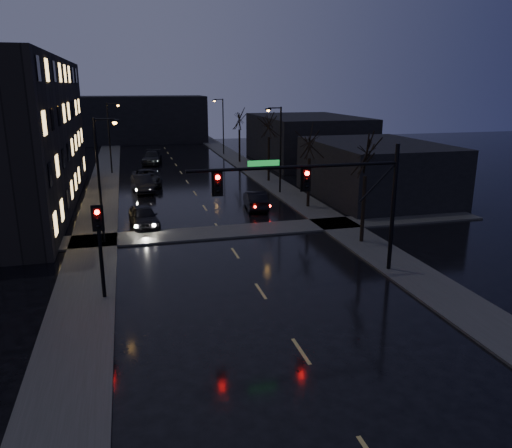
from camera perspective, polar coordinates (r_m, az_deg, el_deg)
ground at (r=18.35m, az=7.34°, el=-17.24°), size 160.00×160.00×0.00m
sidewalk_left at (r=50.26m, az=-17.12°, el=3.62°), size 3.00×140.00×0.12m
sidewalk_right at (r=52.25m, az=1.86°, el=4.75°), size 3.00×140.00×0.12m
sidewalk_cross at (r=34.70m, az=-3.97°, el=-0.91°), size 40.00×3.00×0.12m
commercial_right_near at (r=46.21m, az=13.49°, el=5.96°), size 10.00×14.00×5.00m
commercial_right_far at (r=66.70m, az=5.81°, el=9.60°), size 12.00×18.00×6.00m
far_block at (r=92.46m, az=-12.90°, el=11.58°), size 22.00×10.00×8.00m
signal_mast at (r=25.72m, az=8.31°, el=4.14°), size 11.11×0.41×7.00m
signal_pole_left at (r=24.27m, az=-17.45°, el=-1.65°), size 0.35×0.41×4.53m
tree_near at (r=31.90m, az=12.56°, el=8.60°), size 3.52×3.52×8.08m
tree_mid_a at (r=41.05m, az=6.18°, el=9.82°), size 3.30×3.30×7.58m
tree_mid_b at (r=52.35m, az=1.50°, el=12.00°), size 3.74×3.74×8.59m
tree_far at (r=65.93m, az=-1.93°, el=12.27°), size 3.43×3.43×7.88m
streetlight_l_near at (r=32.67m, az=-17.21°, el=5.87°), size 1.53×0.28×8.00m
streetlight_l_far at (r=59.47m, az=-16.25°, el=10.06°), size 1.53×0.28×8.00m
streetlight_r_mid at (r=46.55m, az=2.56°, el=9.27°), size 1.53×0.28×8.00m
streetlight_r_far at (r=73.67m, az=-3.95°, el=11.59°), size 1.53×0.28×8.00m
oncoming_car_a at (r=36.91m, az=-12.72°, el=0.88°), size 2.34×4.69×1.53m
oncoming_car_b at (r=49.08m, az=-12.85°, el=4.52°), size 2.20×4.97×1.59m
oncoming_car_c at (r=52.15m, az=-12.40°, el=5.20°), size 2.97×5.90×1.60m
oncoming_car_d at (r=66.56m, az=-11.82°, el=7.45°), size 3.05×5.94×1.65m
lead_car at (r=41.23m, az=-0.05°, el=2.79°), size 2.09×4.72×1.51m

